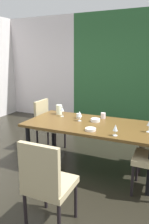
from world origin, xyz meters
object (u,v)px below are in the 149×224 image
(wine_glass_east, at_px, (62,109))
(serving_bowl_left, at_px, (95,120))
(wine_glass_near_shelf, at_px, (115,128))
(cup_north, at_px, (103,116))
(wine_glass_corner, at_px, (80,114))
(pitcher_front, at_px, (59,109))
(chair_head_near, at_px, (47,181))
(serving_bowl_near_window, at_px, (90,129))
(cup_west, at_px, (79,116))
(chair_left_far, at_px, (47,122))
(wine_glass_rear, at_px, (149,123))
(dining_table, at_px, (92,128))

(wine_glass_east, bearing_deg, serving_bowl_left, -5.86)
(wine_glass_near_shelf, distance_m, cup_north, 0.83)
(wine_glass_corner, distance_m, pitcher_front, 0.55)
(chair_head_near, xyz_separation_m, serving_bowl_near_window, (0.05, 1.09, 0.20))
(cup_north, distance_m, cup_west, 0.41)
(chair_left_far, height_order, wine_glass_east, chair_left_far)
(wine_glass_near_shelf, height_order, cup_north, wine_glass_near_shelf)
(wine_glass_rear, bearing_deg, chair_head_near, -120.03)
(chair_left_far, distance_m, wine_glass_corner, 0.87)
(cup_north, bearing_deg, dining_table, -100.74)
(pitcher_front, bearing_deg, serving_bowl_left, -12.74)
(wine_glass_rear, bearing_deg, wine_glass_corner, 174.40)
(cup_north, bearing_deg, chair_head_near, -90.71)
(dining_table, distance_m, wine_glass_near_shelf, 0.61)
(wine_glass_east, xyz_separation_m, serving_bowl_left, (0.62, -0.06, -0.10))
(cup_west, relative_size, pitcher_front, 0.47)
(serving_bowl_left, height_order, cup_north, cup_north)
(cup_west, bearing_deg, serving_bowl_near_window, -52.29)
(wine_glass_east, bearing_deg, cup_west, 1.04)
(pitcher_front, bearing_deg, wine_glass_rear, -12.35)
(serving_bowl_near_window, distance_m, cup_west, 0.65)
(serving_bowl_left, bearing_deg, wine_glass_corner, -163.74)
(wine_glass_near_shelf, bearing_deg, dining_table, 140.05)
(wine_glass_corner, bearing_deg, dining_table, -12.77)
(wine_glass_rear, relative_size, pitcher_front, 1.00)
(serving_bowl_near_window, height_order, pitcher_front, pitcher_front)
(wine_glass_east, xyz_separation_m, wine_glass_rear, (1.45, -0.24, -0.00))
(dining_table, relative_size, cup_west, 25.08)
(chair_left_far, distance_m, serving_bowl_left, 1.05)
(cup_west, bearing_deg, chair_head_near, -77.68)
(chair_left_far, bearing_deg, wine_glass_east, 70.78)
(dining_table, relative_size, chair_left_far, 2.16)
(dining_table, relative_size, wine_glass_east, 11.95)
(wine_glass_east, relative_size, serving_bowl_near_window, 1.12)
(dining_table, relative_size, cup_north, 21.39)
(chair_left_far, xyz_separation_m, wine_glass_east, (0.38, -0.13, 0.32))
(dining_table, bearing_deg, chair_left_far, 162.15)
(wine_glass_corner, relative_size, cup_north, 1.68)
(wine_glass_east, bearing_deg, wine_glass_rear, -9.38)
(serving_bowl_left, distance_m, pitcher_front, 0.76)
(chair_head_near, xyz_separation_m, cup_north, (0.02, 1.77, 0.23))
(dining_table, xyz_separation_m, cup_north, (0.07, 0.35, 0.12))
(chair_left_far, distance_m, wine_glass_rear, 1.89)
(wine_glass_near_shelf, relative_size, cup_north, 1.58)
(chair_head_near, bearing_deg, chair_left_far, 120.90)
(cup_north, height_order, pitcher_front, pitcher_front)
(chair_left_far, xyz_separation_m, wine_glass_near_shelf, (1.45, -0.70, 0.29))
(cup_west, bearing_deg, chair_left_far, 169.49)
(dining_table, height_order, wine_glass_east, wine_glass_east)
(chair_left_far, relative_size, wine_glass_corner, 5.90)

